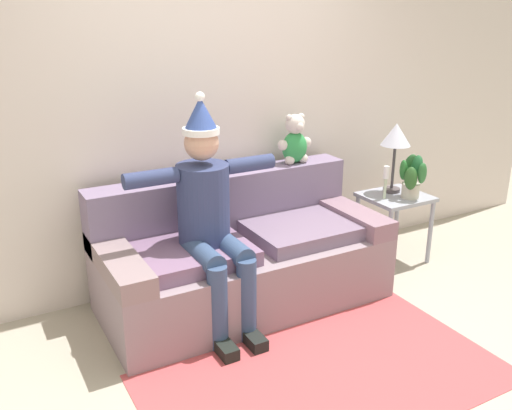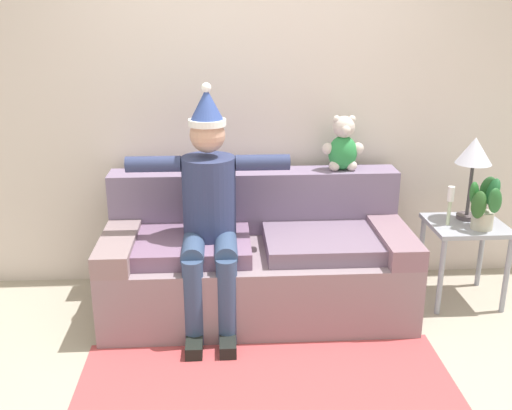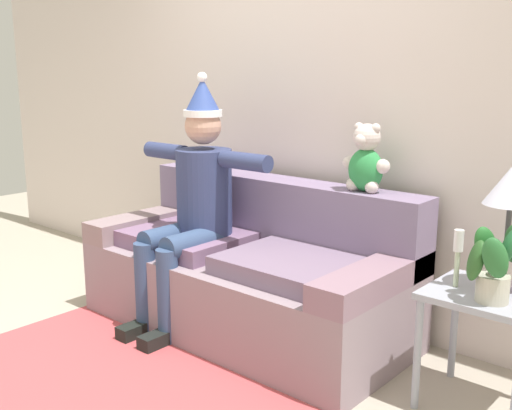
{
  "view_description": "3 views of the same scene",
  "coord_description": "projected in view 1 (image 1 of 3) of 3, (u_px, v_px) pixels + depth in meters",
  "views": [
    {
      "loc": [
        -1.65,
        -2.19,
        2.01
      ],
      "look_at": [
        0.09,
        0.96,
        0.73
      ],
      "focal_mm": 39.13,
      "sensor_mm": 36.0,
      "label": 1
    },
    {
      "loc": [
        -0.22,
        -2.6,
        1.96
      ],
      "look_at": [
        -0.02,
        0.82,
        0.8
      ],
      "focal_mm": 41.18,
      "sensor_mm": 36.0,
      "label": 2
    },
    {
      "loc": [
        2.36,
        -1.63,
        1.55
      ],
      "look_at": [
        0.16,
        0.9,
        0.81
      ],
      "focal_mm": 43.19,
      "sensor_mm": 36.0,
      "label": 3
    }
  ],
  "objects": [
    {
      "name": "ground_plane",
      "position": [
        323.0,
        375.0,
        3.23
      ],
      "size": [
        10.0,
        10.0,
        0.0
      ],
      "primitive_type": "plane",
      "color": "#A99E8C"
    },
    {
      "name": "back_wall",
      "position": [
        206.0,
        104.0,
        4.06
      ],
      "size": [
        7.0,
        0.1,
        2.7
      ],
      "primitive_type": "cube",
      "color": "beige",
      "rests_on": "ground_plane"
    },
    {
      "name": "couch",
      "position": [
        241.0,
        256.0,
        3.96
      ],
      "size": [
        1.99,
        0.9,
        0.88
      ],
      "color": "gray",
      "rests_on": "ground_plane"
    },
    {
      "name": "person_seated",
      "position": [
        210.0,
        213.0,
        3.54
      ],
      "size": [
        1.02,
        0.77,
        1.53
      ],
      "color": "navy",
      "rests_on": "ground_plane"
    },
    {
      "name": "teddy_bear",
      "position": [
        295.0,
        141.0,
        4.23
      ],
      "size": [
        0.29,
        0.17,
        0.38
      ],
      "color": "#2C8844",
      "rests_on": "couch"
    },
    {
      "name": "side_table",
      "position": [
        395.0,
        206.0,
        4.57
      ],
      "size": [
        0.51,
        0.46,
        0.57
      ],
      "color": "#9699A7",
      "rests_on": "ground_plane"
    },
    {
      "name": "table_lamp",
      "position": [
        396.0,
        138.0,
        4.48
      ],
      "size": [
        0.24,
        0.24,
        0.57
      ],
      "color": "#4E4448",
      "rests_on": "side_table"
    },
    {
      "name": "potted_plant",
      "position": [
        412.0,
        177.0,
        4.42
      ],
      "size": [
        0.24,
        0.28,
        0.35
      ],
      "color": "#BDB8A3",
      "rests_on": "side_table"
    },
    {
      "name": "candle_tall",
      "position": [
        386.0,
        178.0,
        4.4
      ],
      "size": [
        0.04,
        0.04,
        0.27
      ],
      "color": "beige",
      "rests_on": "side_table"
    },
    {
      "name": "area_rug",
      "position": [
        326.0,
        377.0,
        3.21
      ],
      "size": [
        2.07,
        1.18,
        0.01
      ],
      "primitive_type": "cube",
      "color": "#B8474B",
      "rests_on": "ground_plane"
    }
  ]
}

